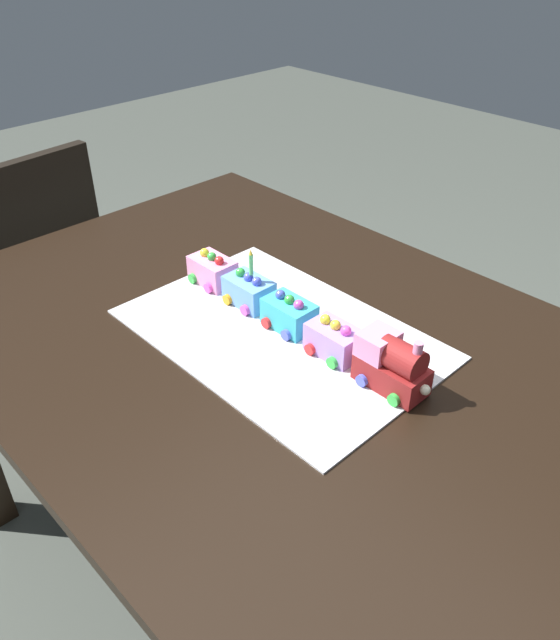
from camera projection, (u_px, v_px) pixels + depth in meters
The scene contains 10 objects.
ground_plane at pixel (271, 565), 1.63m from camera, with size 8.00×8.00×0.00m, color #474C44.
dining_table at pixel (269, 377), 1.27m from camera, with size 1.40×1.00×0.74m.
chair at pixel (29, 272), 1.94m from camera, with size 0.44×0.44×0.86m.
cake_board at pixel (280, 334), 1.21m from camera, with size 0.60×0.40×0.00m, color silver.
cake_locomotive at pixel (392, 364), 1.06m from camera, with size 0.14×0.08×0.12m.
cake_car_tanker_lavender at pixel (334, 340), 1.14m from camera, with size 0.10×0.08×0.07m.
cake_car_caboose_turquoise at pixel (289, 314), 1.21m from camera, with size 0.10×0.08×0.07m.
cake_car_flatbed_sky_blue at pixel (249, 291), 1.28m from camera, with size 0.10×0.08×0.07m.
cake_car_hopper_bubblegum at pixel (213, 270), 1.35m from camera, with size 0.10×0.08×0.07m.
birthday_candle at pixel (251, 262), 1.24m from camera, with size 0.01×0.01×0.06m.
Camera 1 is at (-0.73, 0.67, 1.45)m, focal length 35.17 mm.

